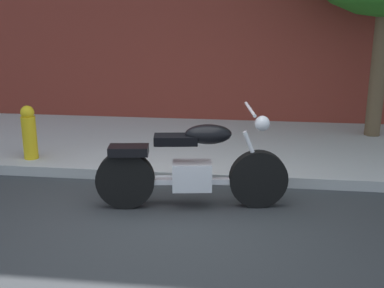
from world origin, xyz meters
name	(u,v)px	position (x,y,z in m)	size (l,w,h in m)	color
ground_plane	(165,225)	(0.00, 0.00, 0.00)	(60.00, 60.00, 0.00)	#303335
sidewalk	(197,145)	(0.00, 2.85, 0.07)	(25.07, 3.19, 0.14)	#ACACAC
motorcycle	(192,168)	(0.22, 0.52, 0.47)	(2.17, 0.70, 1.16)	black
fire_hydrant	(30,137)	(-2.24, 1.62, 0.46)	(0.20, 0.20, 0.91)	gold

